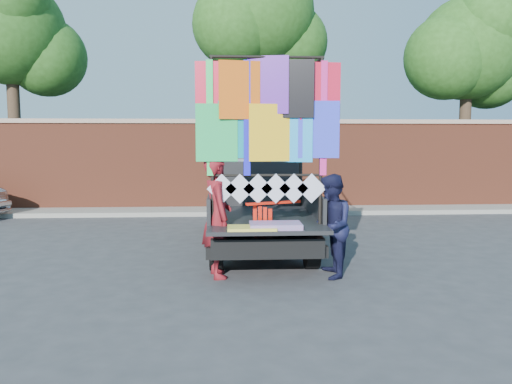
{
  "coord_description": "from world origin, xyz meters",
  "views": [
    {
      "loc": [
        -0.09,
        -7.42,
        2.03
      ],
      "look_at": [
        0.35,
        0.1,
        1.24
      ],
      "focal_mm": 35.0,
      "sensor_mm": 36.0,
      "label": 1
    }
  ],
  "objects": [
    {
      "name": "brick_wall",
      "position": [
        0.0,
        7.0,
        1.33
      ],
      "size": [
        30.0,
        0.45,
        2.61
      ],
      "color": "brown",
      "rests_on": "ground"
    },
    {
      "name": "curb",
      "position": [
        0.0,
        6.3,
        0.06
      ],
      "size": [
        30.0,
        1.2,
        0.12
      ],
      "primitive_type": "cube",
      "color": "gray",
      "rests_on": "ground"
    },
    {
      "name": "ground",
      "position": [
        0.0,
        0.0,
        0.0
      ],
      "size": [
        90.0,
        90.0,
        0.0
      ],
      "primitive_type": "plane",
      "color": "#38383A",
      "rests_on": "ground"
    },
    {
      "name": "tree_right",
      "position": [
        7.52,
        8.12,
        4.75
      ],
      "size": [
        4.2,
        3.3,
        6.62
      ],
      "color": "#38281C",
      "rests_on": "ground"
    },
    {
      "name": "man",
      "position": [
        1.42,
        -0.28,
        0.77
      ],
      "size": [
        0.62,
        0.77,
        1.53
      ],
      "primitive_type": "imported",
      "rotation": [
        0.0,
        0.0,
        -1.62
      ],
      "color": "#141634",
      "rests_on": "ground"
    },
    {
      "name": "woman",
      "position": [
        -0.24,
        -0.13,
        0.9
      ],
      "size": [
        0.57,
        0.74,
        1.81
      ],
      "primitive_type": "imported",
      "rotation": [
        0.0,
        0.0,
        1.79
      ],
      "color": "maroon",
      "rests_on": "ground"
    },
    {
      "name": "tree_mid",
      "position": [
        1.02,
        8.12,
        5.7
      ],
      "size": [
        4.2,
        3.3,
        7.73
      ],
      "color": "#38281C",
      "rests_on": "ground"
    },
    {
      "name": "streamer_bundle",
      "position": [
        0.5,
        -0.21,
        0.93
      ],
      "size": [
        0.84,
        0.35,
        0.61
      ],
      "color": "red",
      "rests_on": "ground"
    },
    {
      "name": "tree_left",
      "position": [
        -6.48,
        8.12,
        5.12
      ],
      "size": [
        4.2,
        3.3,
        7.05
      ],
      "color": "#38281C",
      "rests_on": "ground"
    },
    {
      "name": "pickup_truck",
      "position": [
        0.49,
        2.26,
        0.81
      ],
      "size": [
        2.03,
        5.1,
        3.21
      ],
      "color": "black",
      "rests_on": "ground"
    }
  ]
}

